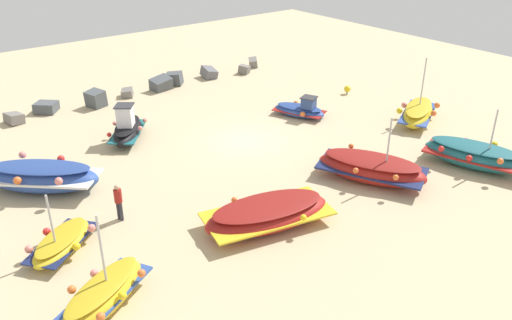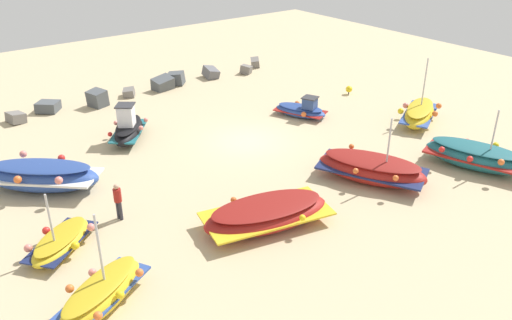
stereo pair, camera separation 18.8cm
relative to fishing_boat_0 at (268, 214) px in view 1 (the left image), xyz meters
The scene contains 13 objects.
ground_plane 8.34m from the fishing_boat_0, 58.83° to the left, with size 56.15×56.15×0.00m, color #C6B289.
fishing_boat_0 is the anchor object (origin of this frame).
fishing_boat_1 14.34m from the fishing_boat_0, 12.79° to the left, with size 4.57×3.37×3.80m.
fishing_boat_2 6.19m from the fishing_boat_0, ahead, with size 4.03×5.46×3.30m.
fishing_boat_3 7.88m from the fishing_boat_0, 154.74° to the left, with size 3.30×3.01×2.58m.
fishing_boat_4 11.27m from the fishing_boat_0, 93.57° to the left, with size 3.28×3.65×2.10m.
fishing_boat_5 11.42m from the fishing_boat_0, 10.79° to the right, with size 3.17×5.12×3.18m.
fishing_boat_6 10.48m from the fishing_boat_0, 126.24° to the left, with size 5.25×5.07×1.37m.
fishing_boat_7 12.19m from the fishing_boat_0, 41.69° to the left, with size 2.48×3.48×1.35m.
fishing_boat_8 7.18m from the fishing_boat_0, behind, with size 3.89×2.92×3.38m.
person_walking 6.04m from the fishing_boat_0, 138.46° to the left, with size 0.32×0.32×1.63m.
breakwater_rocks 18.22m from the fishing_boat_0, 78.74° to the left, with size 19.44×2.62×1.28m.
mooring_buoy_0 17.10m from the fishing_boat_0, 32.58° to the left, with size 0.45×0.45×0.58m.
Camera 1 is at (-15.61, -20.89, 11.68)m, focal length 36.73 mm.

